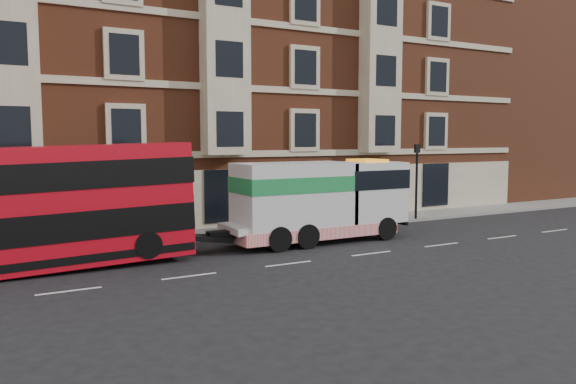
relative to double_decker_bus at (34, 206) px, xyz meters
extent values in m
plane|color=black|center=(8.63, -3.37, -2.41)|extent=(120.00, 120.00, 0.00)
cube|color=slate|center=(8.63, 4.13, -2.33)|extent=(90.00, 3.00, 0.15)
cube|color=brown|center=(9.13, 11.63, 6.59)|extent=(45.00, 12.00, 18.00)
cube|color=brown|center=(40.63, 10.63, 6.59)|extent=(18.00, 10.00, 18.00)
cylinder|color=black|center=(2.63, 2.83, -0.26)|extent=(0.14, 0.14, 4.00)
cube|color=black|center=(2.63, 2.83, 1.84)|extent=(0.35, 0.15, 0.50)
cylinder|color=black|center=(20.63, 2.83, -0.26)|extent=(0.14, 0.14, 4.00)
cube|color=black|center=(20.63, 2.83, 1.84)|extent=(0.35, 0.15, 0.50)
cube|color=#B70A17|center=(0.00, 0.00, -0.06)|extent=(11.17, 2.49, 4.39)
cube|color=black|center=(0.00, 0.00, -0.71)|extent=(11.21, 2.55, 1.05)
cube|color=black|center=(0.00, 0.00, 1.09)|extent=(11.21, 2.55, 1.00)
cylinder|color=black|center=(3.79, -1.13, -1.59)|extent=(1.04, 0.32, 1.04)
cylinder|color=black|center=(3.79, 1.13, -1.59)|extent=(1.04, 0.32, 1.04)
cube|color=silver|center=(12.00, 0.00, -1.46)|extent=(8.98, 2.29, 0.30)
cube|color=silver|center=(14.89, 0.00, -0.16)|extent=(3.19, 2.49, 2.89)
cube|color=silver|center=(10.80, 0.00, -0.11)|extent=(5.39, 2.49, 2.89)
cube|color=#1C7E3D|center=(10.80, 0.00, 0.39)|extent=(5.44, 2.53, 0.70)
cube|color=red|center=(11.80, 0.00, -1.81)|extent=(7.98, 2.55, 0.55)
cylinder|color=black|center=(15.19, -1.13, -1.86)|extent=(1.10, 0.35, 1.10)
cylinder|color=black|center=(15.19, 1.13, -1.86)|extent=(1.10, 0.35, 1.10)
cylinder|color=black|center=(10.80, -1.13, -1.86)|extent=(1.10, 0.40, 1.10)
cylinder|color=black|center=(10.80, 1.13, -1.86)|extent=(1.10, 0.40, 1.10)
cylinder|color=black|center=(9.41, -1.13, -1.86)|extent=(1.10, 0.40, 1.10)
cylinder|color=black|center=(9.41, 1.13, -1.86)|extent=(1.10, 0.40, 1.10)
camera|label=1|loc=(-1.75, -21.99, 2.44)|focal=35.00mm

